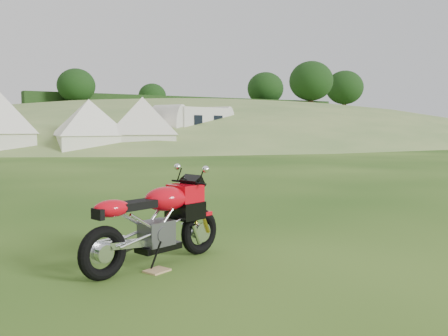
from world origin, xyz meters
TOP-DOWN VIEW (x-y plane):
  - ground at (0.00, 0.00)m, footprint 120.00×120.00m
  - hillside at (24.00, 40.00)m, footprint 80.00×64.00m
  - hedgerow at (24.00, 40.00)m, footprint 36.00×1.20m
  - sport_motorcycle at (-1.33, -0.67)m, footprint 1.76×0.83m
  - plywood_board at (-1.41, -0.87)m, footprint 0.28×0.25m
  - tent_mid at (4.60, 18.87)m, footprint 3.46×3.46m
  - tent_right at (7.17, 18.22)m, footprint 4.22×4.22m
  - caravan at (11.07, 19.68)m, footprint 5.74×3.96m

SIDE VIEW (x-z plane):
  - ground at x=0.00m, z-range 0.00..0.00m
  - hillside at x=24.00m, z-range -4.00..4.00m
  - hedgerow at x=24.00m, z-range -4.30..4.30m
  - plywood_board at x=-1.41m, z-range 0.00..0.02m
  - sport_motorcycle at x=-1.33m, z-range 0.00..1.02m
  - caravan at x=11.07m, z-range 0.00..2.46m
  - tent_mid at x=4.60m, z-range 0.00..2.66m
  - tent_right at x=7.17m, z-range 0.00..2.76m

